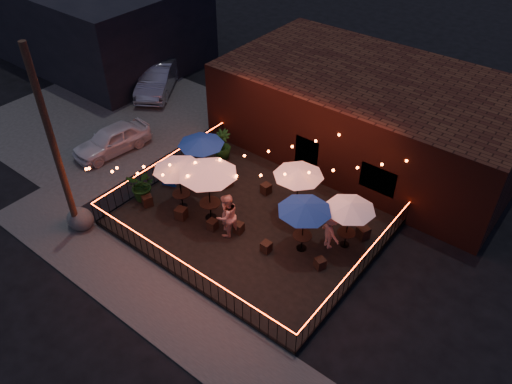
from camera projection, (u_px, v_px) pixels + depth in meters
ground at (219, 252)px, 19.52m from camera, size 110.00×110.00×0.00m
patio at (251, 223)px, 20.70m from camera, size 10.00×8.00×0.15m
sidewalk at (158, 303)px, 17.51m from camera, size 18.00×2.50×0.05m
parking_lot at (105, 115)px, 27.75m from camera, size 11.00×12.00×0.02m
brick_building at (371, 114)px, 23.90m from camera, size 14.00×8.00×4.00m
background_building at (101, 22)px, 32.16m from camera, size 12.00×9.00×5.00m
utility_pole at (54, 148)px, 18.03m from camera, size 0.26×0.26×8.00m
fence_front at (181, 270)px, 17.88m from camera, size 10.00×0.04×1.04m
fence_left at (165, 168)px, 22.74m from camera, size 0.04×8.00×1.04m
fence_right at (359, 269)px, 17.91m from camera, size 0.04×8.00×1.04m
festoon_lights at (225, 170)px, 19.47m from camera, size 10.02×8.72×1.32m
cafe_table_0 at (178, 166)px, 20.11m from camera, size 2.57×2.57×2.31m
cafe_table_1 at (201, 142)px, 21.60m from camera, size 2.16×2.16×2.27m
cafe_table_2 at (208, 171)px, 19.35m from camera, size 3.12×3.12×2.65m
cafe_table_3 at (299, 173)px, 19.82m from camera, size 2.65×2.65×2.28m
cafe_table_4 at (305, 208)px, 18.16m from camera, size 2.55×2.55×2.27m
cafe_table_5 at (350, 207)px, 18.39m from camera, size 2.37×2.37×2.14m
bistro_chair_0 at (147, 200)px, 21.36m from camera, size 0.54×0.54×0.49m
bistro_chair_1 at (181, 213)px, 20.68m from camera, size 0.52×0.52×0.51m
bistro_chair_2 at (214, 166)px, 23.37m from camera, size 0.46×0.46×0.42m
bistro_chair_3 at (227, 181)px, 22.42m from camera, size 0.48×0.48×0.48m
bistro_chair_4 at (212, 225)px, 20.19m from camera, size 0.39×0.39×0.44m
bistro_chair_5 at (239, 228)px, 20.06m from camera, size 0.41×0.41×0.43m
bistro_chair_6 at (266, 189)px, 22.02m from camera, size 0.45×0.45×0.46m
bistro_chair_7 at (293, 202)px, 21.27m from camera, size 0.49×0.49×0.48m
bistro_chair_8 at (266, 247)px, 19.22m from camera, size 0.37×0.37×0.43m
bistro_chair_9 at (320, 263)px, 18.55m from camera, size 0.47×0.47×0.42m
bistro_chair_10 at (323, 211)px, 20.83m from camera, size 0.50×0.50×0.48m
bistro_chair_11 at (363, 233)px, 19.78m from camera, size 0.57×0.57×0.52m
patron_a at (226, 212)px, 19.90m from camera, size 0.58×0.69×1.62m
patron_b at (227, 216)px, 19.48m from camera, size 0.95×1.10×1.95m
patron_c at (330, 231)px, 19.06m from camera, size 1.16×0.93×1.57m
potted_shrub_a at (142, 186)px, 21.38m from camera, size 1.38×1.23×1.42m
potted_shrub_b at (194, 167)px, 22.52m from camera, size 0.89×0.80×1.33m
potted_shrub_c at (222, 145)px, 23.84m from camera, size 0.93×0.93×1.49m
cooler at (170, 175)px, 22.41m from camera, size 0.82×0.72×0.90m
boulder at (80, 219)px, 20.41m from camera, size 1.14×1.00×0.81m
car_white at (112, 140)px, 24.58m from camera, size 2.05×4.11×1.35m
car_silver at (157, 79)px, 29.53m from camera, size 4.10×5.01×1.61m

